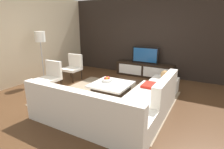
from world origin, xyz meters
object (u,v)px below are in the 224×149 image
(television, at_px, (145,55))
(coffee_table, at_px, (111,90))
(floor_lamp, at_px, (40,40))
(accent_chair_far, at_px, (73,66))
(ottoman, at_px, (164,86))
(fruit_bowl, at_px, (107,79))
(sectional_couch, at_px, (115,106))
(media_console, at_px, (144,70))
(accent_chair_near, at_px, (51,75))
(decorative_ball, at_px, (165,75))

(television, distance_m, coffee_table, 2.37)
(floor_lamp, bearing_deg, coffee_table, 0.62)
(coffee_table, height_order, accent_chair_far, accent_chair_far)
(television, xyz_separation_m, accent_chair_far, (-2.04, -1.55, -0.31))
(ottoman, bearing_deg, accent_chair_far, -174.72)
(coffee_table, relative_size, fruit_bowl, 3.50)
(television, bearing_deg, accent_chair_far, -142.74)
(sectional_couch, bearing_deg, media_console, 99.21)
(sectional_couch, distance_m, accent_chair_far, 3.09)
(sectional_couch, bearing_deg, floor_lamp, 163.45)
(floor_lamp, height_order, fruit_bowl, floor_lamp)
(accent_chair_near, xyz_separation_m, accent_chair_far, (-0.20, 1.20, 0.00))
(ottoman, bearing_deg, media_console, 129.23)
(media_console, height_order, fruit_bowl, fruit_bowl)
(accent_chair_near, distance_m, decorative_ball, 3.23)
(television, bearing_deg, fruit_bowl, -97.34)
(accent_chair_near, height_order, decorative_ball, accent_chair_near)
(sectional_couch, bearing_deg, television, 99.21)
(television, relative_size, coffee_table, 0.99)
(television, bearing_deg, ottoman, -50.78)
(sectional_couch, bearing_deg, accent_chair_far, 146.28)
(floor_lamp, bearing_deg, fruit_bowl, 3.14)
(ottoman, height_order, accent_chair_far, accent_chair_far)
(accent_chair_far, bearing_deg, floor_lamp, -130.42)
(media_console, height_order, television, television)
(media_console, height_order, accent_chair_far, accent_chair_far)
(coffee_table, height_order, decorative_ball, decorative_ball)
(television, bearing_deg, sectional_couch, -80.79)
(ottoman, relative_size, decorative_ball, 2.92)
(accent_chair_far, bearing_deg, media_console, 34.08)
(coffee_table, distance_m, accent_chair_near, 1.81)
(ottoman, relative_size, accent_chair_far, 0.80)
(floor_lamp, xyz_separation_m, decorative_ball, (3.66, 1.06, -0.87))
(coffee_table, xyz_separation_m, floor_lamp, (-2.53, -0.03, 1.19))
(television, height_order, sectional_couch, television)
(floor_lamp, bearing_deg, accent_chair_near, -28.07)
(coffee_table, relative_size, ottoman, 1.40)
(media_console, relative_size, floor_lamp, 1.27)
(sectional_couch, height_order, coffee_table, sectional_couch)
(media_console, bearing_deg, floor_lamp, -138.49)
(floor_lamp, bearing_deg, media_console, 41.51)
(accent_chair_far, bearing_deg, sectional_couch, -36.90)
(media_console, height_order, coffee_table, media_console)
(sectional_couch, height_order, accent_chair_near, accent_chair_near)
(ottoman, height_order, fruit_bowl, fruit_bowl)
(television, relative_size, ottoman, 1.38)
(sectional_couch, xyz_separation_m, coffee_table, (-0.63, 0.96, -0.08))
(ottoman, height_order, decorative_ball, decorative_ball)
(coffee_table, xyz_separation_m, fruit_bowl, (-0.18, 0.10, 0.23))
(accent_chair_far, relative_size, decorative_ball, 3.63)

